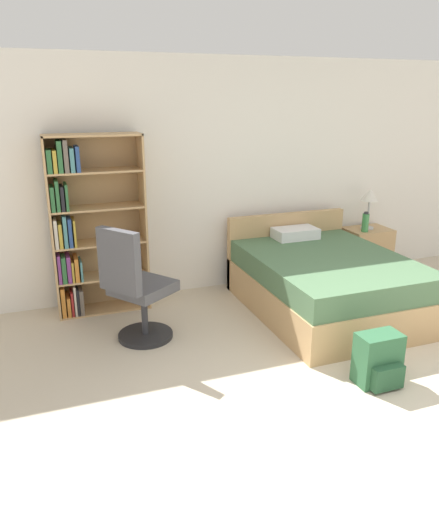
{
  "coord_description": "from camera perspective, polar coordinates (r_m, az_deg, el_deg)",
  "views": [
    {
      "loc": [
        -2.32,
        -2.09,
        2.18
      ],
      "look_at": [
        -0.82,
        1.98,
        0.78
      ],
      "focal_mm": 35.0,
      "sensor_mm": 36.0,
      "label": 1
    }
  ],
  "objects": [
    {
      "name": "wall_back",
      "position": [
        5.87,
        3.35,
        9.18
      ],
      "size": [
        9.0,
        0.06,
        2.6
      ],
      "color": "white",
      "rests_on": "ground_plane"
    },
    {
      "name": "ground_plane",
      "position": [
        3.81,
        23.83,
        -18.84
      ],
      "size": [
        14.0,
        14.0,
        0.0
      ],
      "primitive_type": "plane",
      "color": "beige"
    },
    {
      "name": "nightstand",
      "position": [
        6.62,
        16.4,
        0.54
      ],
      "size": [
        0.55,
        0.43,
        0.59
      ],
      "color": "tan",
      "rests_on": "ground_plane"
    },
    {
      "name": "office_chair",
      "position": [
        4.56,
        -9.58,
        -3.74
      ],
      "size": [
        0.72,
        0.7,
        1.11
      ],
      "color": "#232326",
      "rests_on": "ground_plane"
    },
    {
      "name": "table_lamp",
      "position": [
        6.45,
        16.8,
        6.4
      ],
      "size": [
        0.22,
        0.22,
        0.5
      ],
      "color": "#B2B2B7",
      "rests_on": "nightstand"
    },
    {
      "name": "backpack_green",
      "position": [
        4.19,
        17.73,
        -11.3
      ],
      "size": [
        0.35,
        0.28,
        0.42
      ],
      "color": "#2D603D",
      "rests_on": "ground_plane"
    },
    {
      "name": "bookshelf",
      "position": [
        5.23,
        -15.08,
        3.3
      ],
      "size": [
        0.94,
        0.34,
        1.83
      ],
      "color": "tan",
      "rests_on": "ground_plane"
    },
    {
      "name": "bed",
      "position": [
        5.38,
        11.85,
        -2.87
      ],
      "size": [
        1.49,
        1.94,
        0.86
      ],
      "color": "tan",
      "rests_on": "ground_plane"
    },
    {
      "name": "water_bottle",
      "position": [
        6.36,
        16.33,
        3.71
      ],
      "size": [
        0.08,
        0.08,
        0.25
      ],
      "color": "#3F8C4C",
      "rests_on": "nightstand"
    }
  ]
}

